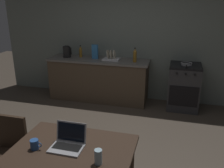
# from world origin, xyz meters

# --- Properties ---
(ground_plane) EXTENTS (12.00, 12.00, 0.00)m
(ground_plane) POSITION_xyz_m (0.00, 0.00, 0.00)
(ground_plane) COLOR #473D33
(back_wall) EXTENTS (6.40, 0.10, 2.85)m
(back_wall) POSITION_xyz_m (0.30, 2.35, 1.42)
(back_wall) COLOR slate
(back_wall) RESTS_ON ground_plane
(kitchen_counter) EXTENTS (2.16, 0.64, 0.91)m
(kitchen_counter) POSITION_xyz_m (-0.56, 2.00, 0.46)
(kitchen_counter) COLOR #4C3D2D
(kitchen_counter) RESTS_ON ground_plane
(stove_oven) EXTENTS (0.60, 0.62, 0.91)m
(stove_oven) POSITION_xyz_m (1.23, 1.99, 0.45)
(stove_oven) COLOR #2D2D30
(stove_oven) RESTS_ON ground_plane
(dining_table) EXTENTS (1.19, 0.88, 0.72)m
(dining_table) POSITION_xyz_m (0.12, -0.94, 0.65)
(dining_table) COLOR #332319
(dining_table) RESTS_ON ground_plane
(chair) EXTENTS (0.40, 0.40, 0.87)m
(chair) POSITION_xyz_m (-0.73, -0.81, 0.50)
(chair) COLOR #2D2116
(chair) RESTS_ON ground_plane
(laptop) EXTENTS (0.32, 0.26, 0.22)m
(laptop) POSITION_xyz_m (0.07, -0.90, 0.77)
(laptop) COLOR #99999E
(laptop) RESTS_ON dining_table
(electric_kettle) EXTENTS (0.19, 0.17, 0.25)m
(electric_kettle) POSITION_xyz_m (-1.28, 2.00, 1.03)
(electric_kettle) COLOR black
(electric_kettle) RESTS_ON kitchen_counter
(bottle) EXTENTS (0.07, 0.07, 0.29)m
(bottle) POSITION_xyz_m (0.23, 1.95, 1.05)
(bottle) COLOR #8C601E
(bottle) RESTS_ON kitchen_counter
(frying_pan) EXTENTS (0.22, 0.39, 0.05)m
(frying_pan) POSITION_xyz_m (1.23, 1.97, 0.93)
(frying_pan) COLOR gray
(frying_pan) RESTS_ON stove_oven
(coffee_mug) EXTENTS (0.12, 0.08, 0.10)m
(coffee_mug) POSITION_xyz_m (-0.23, -1.01, 0.77)
(coffee_mug) COLOR #264C8C
(coffee_mug) RESTS_ON dining_table
(drinking_glass) EXTENTS (0.07, 0.07, 0.14)m
(drinking_glass) POSITION_xyz_m (0.44, -1.07, 0.79)
(drinking_glass) COLOR #99B7C6
(drinking_glass) RESTS_ON dining_table
(cereal_box) EXTENTS (0.13, 0.05, 0.30)m
(cereal_box) POSITION_xyz_m (-0.64, 2.02, 1.06)
(cereal_box) COLOR #3372B2
(cereal_box) RESTS_ON kitchen_counter
(dish_rack) EXTENTS (0.34, 0.26, 0.21)m
(dish_rack) POSITION_xyz_m (-0.27, 2.00, 0.96)
(dish_rack) COLOR silver
(dish_rack) RESTS_ON kitchen_counter
(bottle_b) EXTENTS (0.06, 0.06, 0.26)m
(bottle_b) POSITION_xyz_m (-0.99, 2.08, 1.03)
(bottle_b) COLOR #8C601E
(bottle_b) RESTS_ON kitchen_counter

